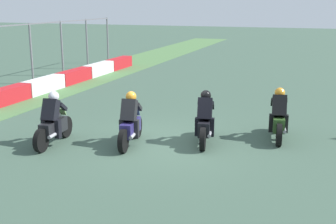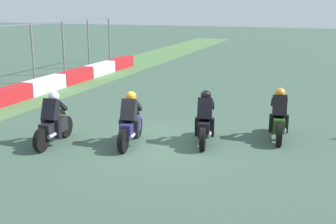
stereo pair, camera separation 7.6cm
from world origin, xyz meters
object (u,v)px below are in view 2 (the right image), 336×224
at_px(rider_lane_b, 205,122).
at_px(rider_lane_d, 53,123).
at_px(rider_lane_a, 279,118).
at_px(rider_lane_c, 130,123).

bearing_deg(rider_lane_b, rider_lane_d, 100.80).
bearing_deg(rider_lane_b, rider_lane_a, -71.11).
height_order(rider_lane_b, rider_lane_d, same).
distance_m(rider_lane_a, rider_lane_d, 6.48).
relative_size(rider_lane_c, rider_lane_d, 1.00).
bearing_deg(rider_lane_a, rider_lane_d, 105.59).
bearing_deg(rider_lane_c, rider_lane_d, 100.57).
height_order(rider_lane_a, rider_lane_b, same).
relative_size(rider_lane_a, rider_lane_c, 1.00).
distance_m(rider_lane_c, rider_lane_d, 2.17).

